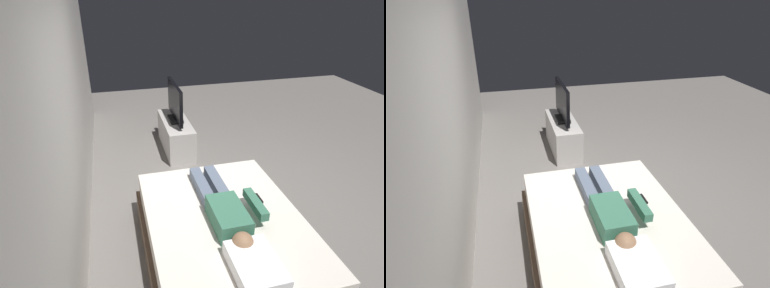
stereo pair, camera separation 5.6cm
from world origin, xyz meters
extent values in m
plane|color=slate|center=(0.00, 0.00, 0.00)|extent=(10.00, 10.00, 0.00)
cube|color=silver|center=(0.40, 1.77, 1.40)|extent=(6.40, 0.10, 2.80)
cube|color=brown|center=(-0.84, 0.44, 0.15)|extent=(1.92, 1.46, 0.30)
cube|color=silver|center=(-0.84, 0.44, 0.42)|extent=(1.84, 1.38, 0.24)
cube|color=white|center=(-1.48, 0.44, 0.60)|extent=(0.48, 0.34, 0.12)
cube|color=#387056|center=(-0.94, 0.46, 0.63)|extent=(0.48, 0.28, 0.18)
sphere|color=#936B4C|center=(-1.27, 0.46, 0.63)|extent=(0.18, 0.18, 0.18)
cube|color=slate|center=(-0.40, 0.38, 0.60)|extent=(0.60, 0.11, 0.11)
cube|color=slate|center=(-0.40, 0.54, 0.60)|extent=(0.60, 0.11, 0.11)
cube|color=#387056|center=(-0.88, 0.18, 0.67)|extent=(0.40, 0.08, 0.08)
cube|color=black|center=(-0.66, 0.04, 0.55)|extent=(0.15, 0.04, 0.02)
cube|color=#B7B2AD|center=(1.60, 0.40, 0.25)|extent=(1.10, 0.40, 0.50)
cube|color=black|center=(1.60, 0.40, 0.53)|extent=(0.32, 0.20, 0.05)
cube|color=black|center=(1.60, 0.40, 0.82)|extent=(0.88, 0.05, 0.54)
camera|label=1|loc=(-3.02, 1.32, 2.46)|focal=30.42mm
camera|label=2|loc=(-3.04, 1.26, 2.46)|focal=30.42mm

